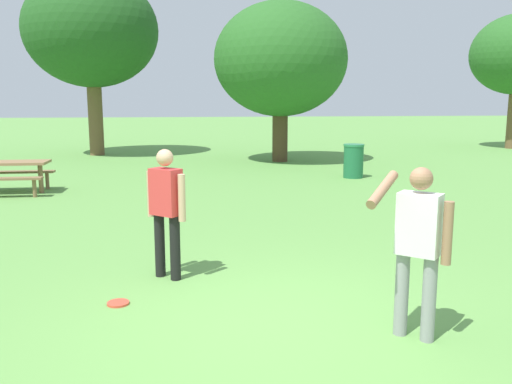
{
  "coord_description": "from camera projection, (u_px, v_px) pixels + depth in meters",
  "views": [
    {
      "loc": [
        -0.74,
        -5.12,
        2.26
      ],
      "look_at": [
        0.19,
        2.04,
        1.0
      ],
      "focal_mm": 38.05,
      "sensor_mm": 36.0,
      "label": 1
    }
  ],
  "objects": [
    {
      "name": "tree_tall_left",
      "position": [
        91.0,
        31.0,
        20.85
      ],
      "size": [
        5.11,
        5.11,
        6.99
      ],
      "color": "brown",
      "rests_on": "ground"
    },
    {
      "name": "trash_can_beside_table",
      "position": [
        353.0,
        161.0,
        15.43
      ],
      "size": [
        0.59,
        0.59,
        0.96
      ],
      "color": "#1E663D",
      "rests_on": "ground"
    },
    {
      "name": "person_catcher",
      "position": [
        418.0,
        240.0,
        5.01
      ],
      "size": [
        0.84,
        0.49,
        1.64
      ],
      "color": "gray",
      "rests_on": "ground"
    },
    {
      "name": "tree_broad_center",
      "position": [
        281.0,
        60.0,
        18.85
      ],
      "size": [
        4.64,
        4.64,
        5.55
      ],
      "color": "#4C3823",
      "rests_on": "ground"
    },
    {
      "name": "frisbee",
      "position": [
        118.0,
        303.0,
        6.01
      ],
      "size": [
        0.24,
        0.24,
        0.03
      ],
      "primitive_type": "cylinder",
      "color": "#E04733",
      "rests_on": "ground"
    },
    {
      "name": "ground_plane",
      "position": [
        263.0,
        324.0,
        5.49
      ],
      "size": [
        120.0,
        120.0,
        0.0
      ],
      "primitive_type": "plane",
      "color": "#609947"
    },
    {
      "name": "picnic_table_near",
      "position": [
        11.0,
        170.0,
        12.86
      ],
      "size": [
        1.71,
        1.43,
        0.77
      ],
      "color": "olive",
      "rests_on": "ground"
    },
    {
      "name": "person_thrower",
      "position": [
        166.0,
        205.0,
        6.73
      ],
      "size": [
        0.48,
        0.43,
        1.64
      ],
      "color": "black",
      "rests_on": "ground"
    }
  ]
}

